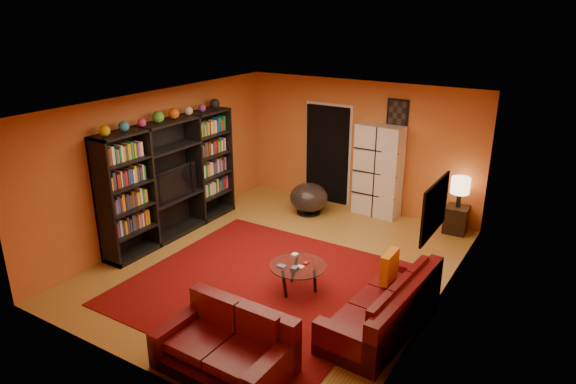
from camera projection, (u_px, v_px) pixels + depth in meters
The scene contains 20 objects.
floor at pixel (280, 263), 8.35m from camera, with size 6.00×6.00×0.00m, color olive.
ceiling at pixel (279, 104), 7.45m from camera, with size 6.00×6.00×0.00m, color white.
wall_back at pixel (360, 146), 10.30m from camera, with size 6.00×6.00×0.00m, color #BC6329.
wall_front at pixel (129, 268), 5.50m from camera, with size 6.00×6.00×0.00m, color #BC6329.
wall_left at pixel (161, 164), 9.13m from camera, with size 6.00×6.00×0.00m, color #BC6329.
wall_right at pixel (441, 222), 6.67m from camera, with size 6.00×6.00×0.00m, color #BC6329.
rug at pixel (260, 283), 7.74m from camera, with size 3.60×3.60×0.01m, color #51090A.
doorway at pixel (327, 155), 10.71m from camera, with size 0.95×0.10×2.04m, color black.
wall_art_right at pixel (435, 208), 6.33m from camera, with size 0.03×1.00×0.70m, color black.
wall_art_back at pixel (398, 113), 9.65m from camera, with size 0.42×0.03×0.52m, color black.
entertainment_unit at pixel (172, 179), 9.11m from camera, with size 0.45×3.00×2.10m, color black.
tv at pixel (171, 183), 9.04m from camera, with size 0.13×1.02×0.59m, color black.
sofa at pixel (388, 309), 6.59m from camera, with size 0.97×2.11×0.85m.
loveseat at pixel (229, 345), 5.90m from camera, with size 1.54×0.94×0.85m.
throw_pillow at pixel (389, 266), 6.94m from camera, with size 0.12×0.42×0.42m, color orange.
coffee_table at pixel (298, 268), 7.43m from camera, with size 0.83×0.83×0.42m.
storage_cabinet at pixel (378, 171), 10.02m from camera, with size 0.91×0.40×1.82m, color beige.
bowl_chair at pixel (309, 198), 10.25m from camera, with size 0.77×0.77×0.62m.
side_table at pixel (456, 219), 9.42m from camera, with size 0.40×0.40×0.50m, color black.
table_lamp at pixel (460, 186), 9.20m from camera, with size 0.34×0.34×0.56m.
Camera 1 is at (4.02, -6.26, 3.96)m, focal length 32.00 mm.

